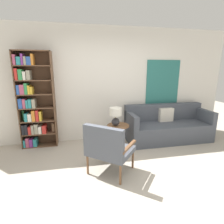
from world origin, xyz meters
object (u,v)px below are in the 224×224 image
object	(u,v)px
bookshelf	(33,102)
side_table	(118,128)
armchair	(108,146)
table_lamp	(116,115)
couch	(167,127)

from	to	relation	value
bookshelf	side_table	distance (m)	1.96
armchair	table_lamp	size ratio (longest dim) A/B	2.33
bookshelf	armchair	world-z (taller)	bookshelf
armchair	side_table	world-z (taller)	armchair
side_table	table_lamp	world-z (taller)	table_lamp
bookshelf	side_table	size ratio (longest dim) A/B	3.80
bookshelf	couch	size ratio (longest dim) A/B	1.03
bookshelf	couch	xyz separation A→B (m)	(3.14, -0.24, -0.71)
bookshelf	table_lamp	bearing A→B (deg)	-17.91
armchair	table_lamp	xyz separation A→B (m)	(0.34, 0.90, 0.28)
armchair	table_lamp	world-z (taller)	table_lamp
armchair	side_table	bearing A→B (deg)	66.49
armchair	couch	xyz separation A→B (m)	(1.74, 1.22, -0.18)
bookshelf	armchair	size ratio (longest dim) A/B	2.31
bookshelf	table_lamp	size ratio (longest dim) A/B	5.38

